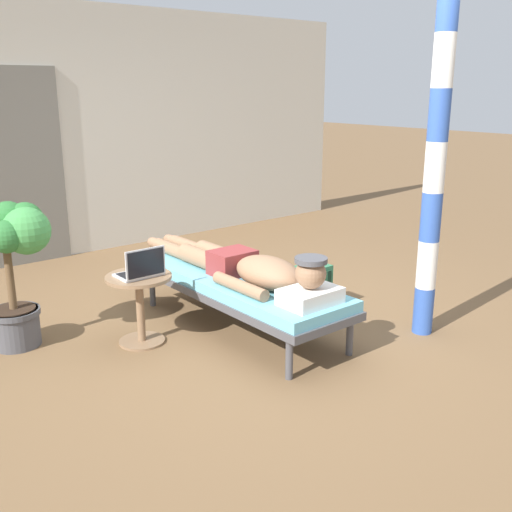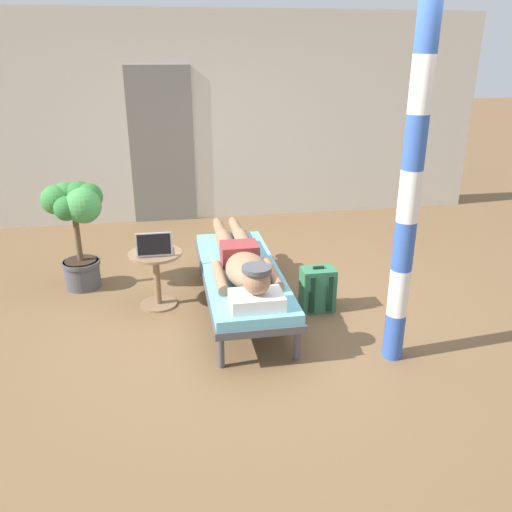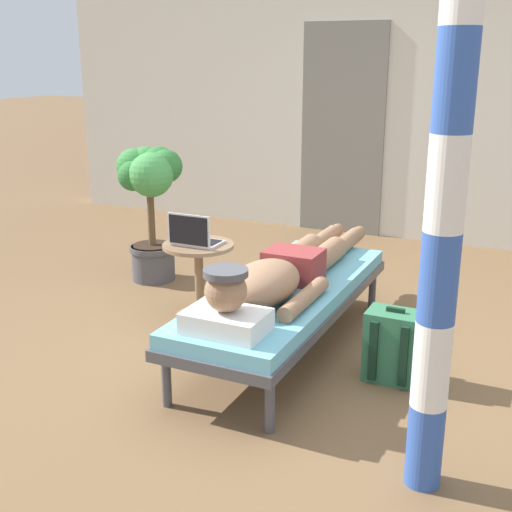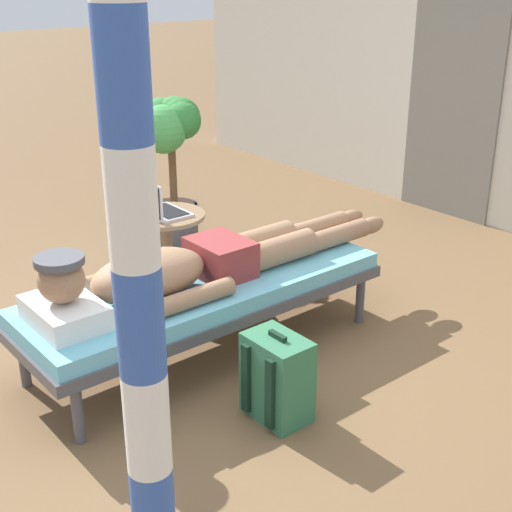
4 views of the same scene
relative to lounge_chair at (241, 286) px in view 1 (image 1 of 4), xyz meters
The scene contains 10 objects.
ground_plane 0.37m from the lounge_chair, 69.32° to the right, with size 40.00×40.00×0.00m, color brown.
house_wall_back 3.14m from the lounge_chair, 90.00° to the left, with size 7.60×0.20×2.70m, color beige.
house_door_panel 3.01m from the lounge_chair, 102.24° to the left, with size 0.84×0.03×2.04m, color slate.
lounge_chair is the anchor object (origin of this frame).
person_reclining 0.20m from the lounge_chair, 90.00° to the right, with size 0.53×2.17×0.33m.
side_table 0.79m from the lounge_chair, 161.57° to the left, with size 0.48×0.48×0.52m.
laptop 0.81m from the lounge_chair, 165.18° to the left, with size 0.31×0.24×0.23m.
backpack 0.70m from the lounge_chair, ahead, with size 0.30×0.26×0.42m.
potted_plant 1.70m from the lounge_chair, 152.56° to the left, with size 0.58×0.51×1.06m.
porch_post 1.69m from the lounge_chair, 42.90° to the right, with size 0.15×0.15×2.56m.
Camera 1 is at (-2.75, -3.37, 1.85)m, focal length 42.12 mm.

